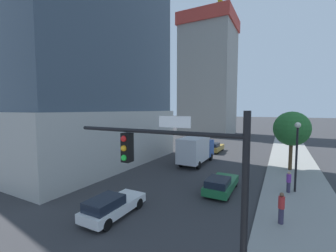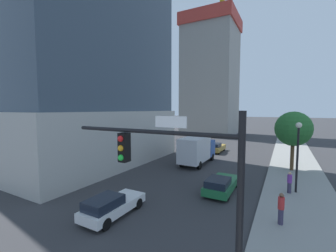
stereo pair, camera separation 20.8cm
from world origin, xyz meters
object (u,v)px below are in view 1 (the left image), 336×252
street_lamp (297,146)px  box_truck (196,149)px  car_white (112,206)px  construction_building (209,71)px  pedestrian_red_shirt (281,208)px  street_tree (292,129)px  car_gold (215,147)px  pedestrian_purple_shirt (289,182)px  traffic_light_pole (182,176)px  car_green (221,184)px

street_lamp → box_truck: 11.51m
street_lamp → box_truck: (-10.17, 5.03, -1.95)m
street_lamp → car_white: street_lamp is taller
construction_building → pedestrian_red_shirt: construction_building is taller
pedestrian_red_shirt → street_tree: bearing=86.3°
car_gold → pedestrian_purple_shirt: (9.71, -13.73, 0.26)m
pedestrian_red_shirt → car_gold: bearing=115.6°
street_lamp → pedestrian_red_shirt: (-0.96, -5.88, -2.69)m
traffic_light_pole → pedestrian_red_shirt: (2.87, 7.34, -3.46)m
car_green → box_truck: bearing=123.2°
street_tree → car_green: (-5.11, -9.46, -3.90)m
box_truck → pedestrian_red_shirt: size_ratio=3.78×
construction_building → car_white: size_ratio=9.10×
car_gold → construction_building: bearing=109.8°
box_truck → traffic_light_pole: bearing=-70.8°
car_white → pedestrian_purple_shirt: pedestrian_purple_shirt is taller
construction_building → pedestrian_red_shirt: (17.47, -42.16, -15.42)m
car_white → pedestrian_red_shirt: (9.21, 3.73, 0.37)m
box_truck → pedestrian_purple_shirt: box_truck is taller
construction_building → street_lamp: 42.64m
pedestrian_red_shirt → traffic_light_pole: bearing=-111.4°
street_tree → street_lamp: bearing=-88.9°
street_lamp → street_tree: street_tree is taller
car_white → pedestrian_purple_shirt: 13.38m
car_green → car_white: car_white is taller
street_lamp → car_green: street_lamp is taller
pedestrian_red_shirt → car_green: bearing=141.7°
pedestrian_purple_shirt → car_white: bearing=-136.5°
street_lamp → car_green: 6.59m
box_truck → street_tree: bearing=11.0°
box_truck → pedestrian_purple_shirt: (9.71, -5.43, -0.84)m
street_tree → pedestrian_purple_shirt: 8.20m
box_truck → pedestrian_purple_shirt: size_ratio=4.14×
street_tree → pedestrian_purple_shirt: bearing=-92.5°
car_gold → traffic_light_pole: bearing=-76.6°
street_tree → car_white: (-10.03, -16.58, -3.85)m
traffic_light_pole → pedestrian_purple_shirt: bearing=75.3°
construction_building → car_green: construction_building is taller
box_truck → pedestrian_red_shirt: (9.21, -10.90, -0.75)m
street_tree → pedestrian_purple_shirt: (-0.32, -7.37, -3.57)m
traffic_light_pole → street_tree: 20.52m
street_lamp → street_tree: 7.02m
pedestrian_purple_shirt → construction_building: bearing=116.1°
traffic_light_pole → car_green: bearing=97.5°
street_lamp → box_truck: street_lamp is taller
car_gold → car_green: size_ratio=0.97×
construction_building → box_truck: bearing=-75.2°
construction_building → traffic_light_pole: size_ratio=6.16×
car_white → pedestrian_purple_shirt: bearing=43.5°
car_gold → car_white: 22.93m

